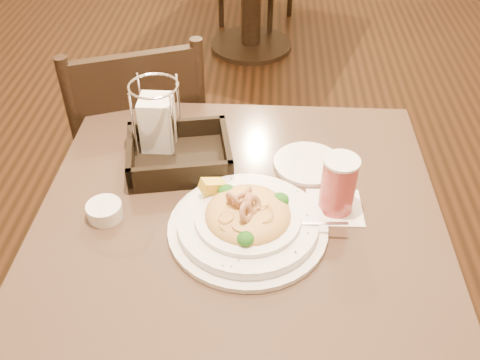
# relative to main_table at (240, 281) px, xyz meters

# --- Properties ---
(main_table) EXTENTS (0.90, 0.90, 0.75)m
(main_table) POSITION_rel_main_table_xyz_m (0.00, 0.00, 0.00)
(main_table) COLOR black
(main_table) RESTS_ON ground
(dining_chair_near) EXTENTS (0.54, 0.54, 0.93)m
(dining_chair_near) POSITION_rel_main_table_xyz_m (-0.36, 0.55, -0.02)
(dining_chair_near) COLOR black
(dining_chair_near) RESTS_ON ground
(pasta_bowl) EXTENTS (0.38, 0.34, 0.11)m
(pasta_bowl) POSITION_rel_main_table_xyz_m (0.02, -0.05, 0.27)
(pasta_bowl) COLOR white
(pasta_bowl) RESTS_ON main_table
(drink_glass) EXTENTS (0.12, 0.12, 0.14)m
(drink_glass) POSITION_rel_main_table_xyz_m (0.21, 0.03, 0.31)
(drink_glass) COLOR white
(drink_glass) RESTS_ON main_table
(bread_basket) EXTENTS (0.28, 0.24, 0.07)m
(bread_basket) POSITION_rel_main_table_xyz_m (-0.16, 0.17, 0.26)
(bread_basket) COLOR black
(bread_basket) RESTS_ON main_table
(napkin_caddy) EXTENTS (0.12, 0.12, 0.19)m
(napkin_caddy) POSITION_rel_main_table_xyz_m (-0.21, 0.22, 0.32)
(napkin_caddy) COLOR silver
(napkin_caddy) RESTS_ON main_table
(side_plate) EXTENTS (0.21, 0.21, 0.01)m
(side_plate) POSITION_rel_main_table_xyz_m (0.16, 0.18, 0.24)
(side_plate) COLOR white
(side_plate) RESTS_ON main_table
(butter_ramekin) EXTENTS (0.08, 0.08, 0.03)m
(butter_ramekin) POSITION_rel_main_table_xyz_m (-0.30, -0.03, 0.25)
(butter_ramekin) COLOR white
(butter_ramekin) RESTS_ON main_table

